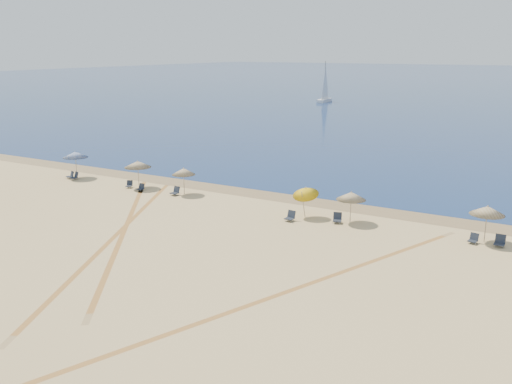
{
  "coord_description": "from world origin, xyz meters",
  "views": [
    {
      "loc": [
        19.72,
        -15.22,
        11.91
      ],
      "look_at": [
        0.0,
        20.0,
        1.3
      ],
      "focal_mm": 38.45,
      "sensor_mm": 36.0,
      "label": 1
    }
  ],
  "objects_px": {
    "umbrella_4": "(351,196)",
    "chair_8": "(500,241)",
    "chair_0": "(71,175)",
    "umbrella_0": "(75,155)",
    "chair_2": "(129,185)",
    "sailboat_0": "(325,90)",
    "chair_3": "(141,188)",
    "umbrella_2": "(184,171)",
    "umbrella_5": "(487,210)",
    "chair_1": "(75,176)",
    "umbrella_3": "(305,191)",
    "chair_6": "(337,218)",
    "umbrella_1": "(138,164)",
    "chair_5": "(290,216)",
    "chair_7": "(473,239)",
    "chair_4": "(175,191)"
  },
  "relations": [
    {
      "from": "umbrella_4",
      "to": "chair_8",
      "type": "height_order",
      "value": "umbrella_4"
    },
    {
      "from": "umbrella_4",
      "to": "chair_0",
      "type": "bearing_deg",
      "value": -179.97
    },
    {
      "from": "umbrella_4",
      "to": "chair_8",
      "type": "xyz_separation_m",
      "value": [
        9.78,
        -0.12,
        -1.6
      ]
    },
    {
      "from": "umbrella_0",
      "to": "chair_0",
      "type": "bearing_deg",
      "value": -120.54
    },
    {
      "from": "chair_2",
      "to": "sailboat_0",
      "type": "height_order",
      "value": "sailboat_0"
    },
    {
      "from": "umbrella_4",
      "to": "chair_3",
      "type": "relative_size",
      "value": 3.66
    },
    {
      "from": "umbrella_2",
      "to": "chair_2",
      "type": "xyz_separation_m",
      "value": [
        -5.56,
        -0.57,
        -1.68
      ]
    },
    {
      "from": "umbrella_0",
      "to": "chair_0",
      "type": "height_order",
      "value": "umbrella_0"
    },
    {
      "from": "chair_0",
      "to": "sailboat_0",
      "type": "xyz_separation_m",
      "value": [
        -8.21,
        82.74,
        2.48
      ]
    },
    {
      "from": "umbrella_5",
      "to": "chair_1",
      "type": "bearing_deg",
      "value": -179.24
    },
    {
      "from": "chair_8",
      "to": "umbrella_5",
      "type": "bearing_deg",
      "value": 158.47
    },
    {
      "from": "umbrella_0",
      "to": "chair_0",
      "type": "xyz_separation_m",
      "value": [
        -0.29,
        -0.49,
        -1.93
      ]
    },
    {
      "from": "umbrella_2",
      "to": "umbrella_3",
      "type": "height_order",
      "value": "umbrella_3"
    },
    {
      "from": "sailboat_0",
      "to": "chair_6",
      "type": "bearing_deg",
      "value": -69.55
    },
    {
      "from": "umbrella_1",
      "to": "umbrella_5",
      "type": "xyz_separation_m",
      "value": [
        28.53,
        -0.1,
        -0.02
      ]
    },
    {
      "from": "umbrella_3",
      "to": "chair_0",
      "type": "bearing_deg",
      "value": 178.96
    },
    {
      "from": "chair_5",
      "to": "chair_6",
      "type": "height_order",
      "value": "chair_5"
    },
    {
      "from": "chair_1",
      "to": "chair_3",
      "type": "height_order",
      "value": "chair_1"
    },
    {
      "from": "chair_3",
      "to": "chair_6",
      "type": "bearing_deg",
      "value": -3.28
    },
    {
      "from": "umbrella_1",
      "to": "chair_1",
      "type": "relative_size",
      "value": 2.87
    },
    {
      "from": "chair_2",
      "to": "chair_0",
      "type": "bearing_deg",
      "value": 155.49
    },
    {
      "from": "umbrella_2",
      "to": "umbrella_3",
      "type": "bearing_deg",
      "value": -4.94
    },
    {
      "from": "chair_3",
      "to": "chair_7",
      "type": "height_order",
      "value": "chair_7"
    },
    {
      "from": "umbrella_5",
      "to": "sailboat_0",
      "type": "xyz_separation_m",
      "value": [
        -44.75,
        82.44,
        0.69
      ]
    },
    {
      "from": "umbrella_0",
      "to": "chair_5",
      "type": "xyz_separation_m",
      "value": [
        23.58,
        -2.23,
        -1.9
      ]
    },
    {
      "from": "chair_1",
      "to": "chair_4",
      "type": "distance_m",
      "value": 11.65
    },
    {
      "from": "umbrella_0",
      "to": "chair_7",
      "type": "bearing_deg",
      "value": -1.25
    },
    {
      "from": "umbrella_5",
      "to": "chair_2",
      "type": "relative_size",
      "value": 3.17
    },
    {
      "from": "chair_4",
      "to": "chair_5",
      "type": "relative_size",
      "value": 1.02
    },
    {
      "from": "chair_1",
      "to": "chair_2",
      "type": "relative_size",
      "value": 1.11
    },
    {
      "from": "umbrella_2",
      "to": "sailboat_0",
      "type": "bearing_deg",
      "value": 104.37
    },
    {
      "from": "chair_0",
      "to": "chair_2",
      "type": "distance_m",
      "value": 7.28
    },
    {
      "from": "umbrella_4",
      "to": "chair_2",
      "type": "height_order",
      "value": "umbrella_4"
    },
    {
      "from": "umbrella_4",
      "to": "chair_5",
      "type": "xyz_separation_m",
      "value": [
        -3.84,
        -1.76,
        -1.61
      ]
    },
    {
      "from": "umbrella_3",
      "to": "chair_1",
      "type": "bearing_deg",
      "value": 179.36
    },
    {
      "from": "chair_4",
      "to": "chair_8",
      "type": "relative_size",
      "value": 1.03
    },
    {
      "from": "chair_3",
      "to": "chair_6",
      "type": "relative_size",
      "value": 0.73
    },
    {
      "from": "chair_6",
      "to": "umbrella_2",
      "type": "bearing_deg",
      "value": 156.78
    },
    {
      "from": "chair_2",
      "to": "chair_8",
      "type": "relative_size",
      "value": 1.04
    },
    {
      "from": "umbrella_2",
      "to": "chair_2",
      "type": "bearing_deg",
      "value": -174.11
    },
    {
      "from": "umbrella_1",
      "to": "sailboat_0",
      "type": "height_order",
      "value": "sailboat_0"
    },
    {
      "from": "chair_0",
      "to": "chair_7",
      "type": "xyz_separation_m",
      "value": [
        35.97,
        -0.28,
        -0.01
      ]
    },
    {
      "from": "chair_2",
      "to": "chair_7",
      "type": "height_order",
      "value": "chair_7"
    },
    {
      "from": "chair_4",
      "to": "umbrella_0",
      "type": "bearing_deg",
      "value": -176.71
    },
    {
      "from": "chair_0",
      "to": "chair_1",
      "type": "distance_m",
      "value": 0.77
    },
    {
      "from": "umbrella_4",
      "to": "chair_6",
      "type": "xyz_separation_m",
      "value": [
        -0.75,
        -0.55,
        -1.61
      ]
    },
    {
      "from": "chair_0",
      "to": "umbrella_2",
      "type": "bearing_deg",
      "value": 22.67
    },
    {
      "from": "umbrella_1",
      "to": "chair_5",
      "type": "height_order",
      "value": "umbrella_1"
    },
    {
      "from": "umbrella_5",
      "to": "chair_0",
      "type": "height_order",
      "value": "umbrella_5"
    },
    {
      "from": "umbrella_2",
      "to": "chair_1",
      "type": "bearing_deg",
      "value": -176.52
    }
  ]
}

